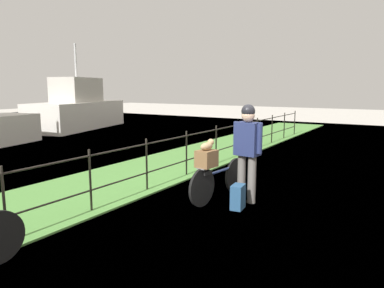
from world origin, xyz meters
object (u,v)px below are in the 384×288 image
at_px(bicycle_main, 219,180).
at_px(moored_boat_near, 78,110).
at_px(terrier_dog, 207,145).
at_px(wooden_crate, 206,159).
at_px(backpack_on_paving, 238,197).
at_px(cyclist_person, 247,145).

height_order(bicycle_main, moored_boat_near, moored_boat_near).
relative_size(bicycle_main, terrier_dog, 5.28).
xyz_separation_m(wooden_crate, backpack_on_paving, (0.09, -0.54, -0.59)).
bearing_deg(wooden_crate, bicycle_main, -6.32).
bearing_deg(bicycle_main, cyclist_person, -75.69).
bearing_deg(moored_boat_near, terrier_dog, -120.97).
bearing_deg(terrier_dog, bicycle_main, -6.32).
bearing_deg(backpack_on_paving, wooden_crate, 92.38).
relative_size(backpack_on_paving, moored_boat_near, 0.07).
distance_m(backpack_on_paving, moored_boat_near, 13.20).
relative_size(wooden_crate, cyclist_person, 0.20).
height_order(terrier_dog, cyclist_person, cyclist_person).
relative_size(wooden_crate, backpack_on_paving, 0.82).
bearing_deg(cyclist_person, wooden_crate, 134.61).
height_order(wooden_crate, terrier_dog, terrier_dog).
relative_size(terrier_dog, cyclist_person, 0.19).
bearing_deg(wooden_crate, cyclist_person, -45.39).
xyz_separation_m(bicycle_main, moored_boat_near, (6.20, 10.97, 0.56)).
distance_m(cyclist_person, backpack_on_paving, 0.90).
distance_m(bicycle_main, terrier_dog, 0.75).
relative_size(bicycle_main, wooden_crate, 5.14).
distance_m(terrier_dog, backpack_on_paving, 0.97).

